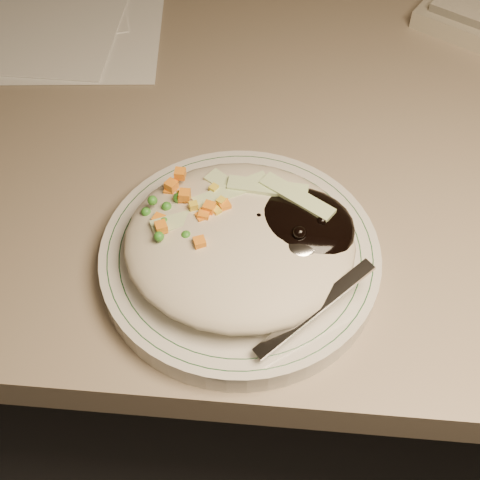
{
  "coord_description": "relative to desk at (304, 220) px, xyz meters",
  "views": [
    {
      "loc": [
        -0.04,
        0.82,
        1.22
      ],
      "look_at": [
        -0.07,
        1.16,
        0.78
      ],
      "focal_mm": 50.0,
      "sensor_mm": 36.0,
      "label": 1
    }
  ],
  "objects": [
    {
      "name": "papers",
      "position": [
        -0.38,
        0.12,
        0.2
      ],
      "size": [
        0.39,
        0.35,
        0.0
      ],
      "color": "white",
      "rests_on": "desk"
    },
    {
      "name": "plate_rim",
      "position": [
        -0.07,
        -0.22,
        0.22
      ],
      "size": [
        0.23,
        0.23,
        0.0
      ],
      "color": "#144723",
      "rests_on": "plate"
    },
    {
      "name": "plate",
      "position": [
        -0.07,
        -0.22,
        0.21
      ],
      "size": [
        0.24,
        0.24,
        0.02
      ],
      "primitive_type": "cylinder",
      "color": "silver",
      "rests_on": "desk"
    },
    {
      "name": "meal",
      "position": [
        -0.06,
        -0.22,
        0.24
      ],
      "size": [
        0.2,
        0.19,
        0.05
      ],
      "color": "#B7AC94",
      "rests_on": "plate"
    },
    {
      "name": "desk",
      "position": [
        0.0,
        0.0,
        0.0
      ],
      "size": [
        1.4,
        0.7,
        0.74
      ],
      "color": "gray",
      "rests_on": "ground"
    }
  ]
}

